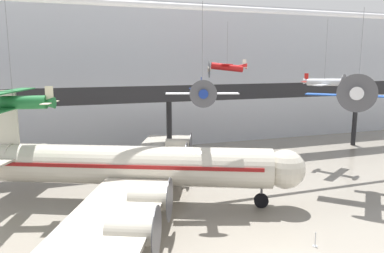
# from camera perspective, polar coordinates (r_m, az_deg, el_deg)

# --- Properties ---
(hangar_back_wall) EXTENTS (140.00, 3.00, 21.80)m
(hangar_back_wall) POSITION_cam_1_polar(r_m,az_deg,el_deg) (57.93, -6.35, 7.67)
(hangar_back_wall) COLOR silver
(hangar_back_wall) RESTS_ON ground
(mezzanine_walkway) EXTENTS (110.00, 3.20, 10.20)m
(mezzanine_walkway) POSITION_cam_1_polar(r_m,az_deg,el_deg) (47.30, -3.22, 4.36)
(mezzanine_walkway) COLOR black
(mezzanine_walkway) RESTS_ON ground
(ceiling_truss_beam) EXTENTS (120.00, 0.60, 0.60)m
(ceiling_truss_beam) POSITION_cam_1_polar(r_m,az_deg,el_deg) (39.25, 0.33, 17.76)
(ceiling_truss_beam) COLOR silver
(airliner_silver_main) EXTENTS (29.66, 34.89, 10.51)m
(airliner_silver_main) POSITION_cam_1_polar(r_m,az_deg,el_deg) (34.93, -9.04, -5.97)
(airliner_silver_main) COLOR beige
(airliner_silver_main) RESTS_ON ground
(suspended_plane_silver_racer) EXTENTS (5.86, 5.32, 8.66)m
(suspended_plane_silver_racer) POSITION_cam_1_polar(r_m,az_deg,el_deg) (48.64, 19.52, 6.36)
(suspended_plane_silver_racer) COLOR silver
(suspended_plane_green_biplane) EXTENTS (7.01, 8.29, 9.74)m
(suspended_plane_green_biplane) POSITION_cam_1_polar(r_m,az_deg,el_deg) (34.42, -25.64, 3.38)
(suspended_plane_green_biplane) COLOR #1E6B33
(suspended_plane_red_highwing) EXTENTS (5.39, 6.40, 7.23)m
(suspended_plane_red_highwing) POSITION_cam_1_polar(r_m,az_deg,el_deg) (50.11, 5.34, 9.03)
(suspended_plane_red_highwing) COLOR red
(suspended_plane_blue_trainer) EXTENTS (8.12, 8.11, 9.42)m
(suspended_plane_blue_trainer) POSITION_cam_1_polar(r_m,az_deg,el_deg) (39.59, 23.96, 4.89)
(suspended_plane_blue_trainer) COLOR #1E4CAD
(suspended_plane_white_twin) EXTENTS (6.29, 5.35, 8.70)m
(suspended_plane_white_twin) POSITION_cam_1_polar(r_m,az_deg,el_deg) (32.58, 1.56, 5.51)
(suspended_plane_white_twin) COLOR silver
(stanchion_barrier) EXTENTS (0.36, 0.36, 1.08)m
(stanchion_barrier) POSITION_cam_1_polar(r_m,az_deg,el_deg) (29.36, 18.26, -16.37)
(stanchion_barrier) COLOR #B2B5BA
(stanchion_barrier) RESTS_ON ground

